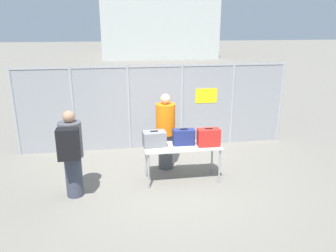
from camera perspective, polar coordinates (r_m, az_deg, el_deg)
ground_plane at (r=7.07m, az=0.25°, el=-9.94°), size 120.00×120.00×0.00m
fence_section at (r=8.73m, az=-2.09°, el=3.58°), size 7.18×0.07×2.24m
inspection_table at (r=6.94m, az=2.49°, el=-4.03°), size 1.62×0.66×0.79m
suitcase_grey at (r=6.86m, az=-2.40°, el=-2.25°), size 0.49×0.33×0.34m
suitcase_navy at (r=6.94m, az=2.75°, el=-1.93°), size 0.46×0.23×0.36m
suitcase_red at (r=6.92m, az=7.08°, el=-1.98°), size 0.47×0.25×0.39m
traveler_hooded at (r=6.43m, az=-16.50°, el=-4.27°), size 0.43×0.66×1.73m
security_worker_near at (r=7.46m, az=-0.43°, el=-0.83°), size 0.44×0.44×1.77m
utility_trailer at (r=11.43m, az=7.70°, el=2.88°), size 4.58×2.10×0.70m
distant_hangar at (r=36.07m, az=-2.23°, el=17.62°), size 11.04×9.88×6.83m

